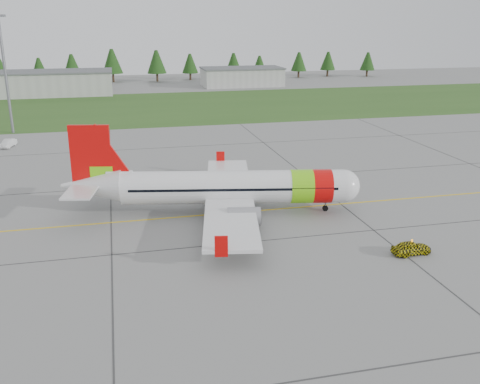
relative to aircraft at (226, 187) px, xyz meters
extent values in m
plane|color=gray|center=(2.95, -8.40, -2.75)|extent=(320.00, 320.00, 0.00)
cylinder|color=silver|center=(0.75, -0.15, 0.04)|extent=(23.59, 7.95, 3.50)
sphere|color=silver|center=(12.20, -2.40, 0.04)|extent=(3.50, 3.50, 3.50)
cone|color=silver|center=(-13.80, 2.72, 0.35)|extent=(6.85, 4.65, 3.50)
cube|color=black|center=(12.47, -2.46, 0.35)|extent=(1.86, 2.57, 0.50)
cylinder|color=#78DC10|center=(7.80, -1.54, 0.04)|extent=(2.98, 3.97, 3.58)
cylinder|color=red|center=(9.91, -1.95, 0.04)|extent=(2.63, 3.90, 3.58)
cube|color=silver|center=(0.31, -0.06, -0.95)|extent=(10.41, 29.16, 0.32)
cube|color=red|center=(2.19, 14.13, -0.46)|extent=(1.09, 0.37, 1.80)
cube|color=red|center=(-3.34, -13.90, -0.46)|extent=(1.09, 0.37, 1.80)
cylinder|color=gray|center=(2.58, 4.53, -1.44)|extent=(3.54, 2.48, 1.89)
cylinder|color=gray|center=(0.67, -5.17, -1.44)|extent=(3.54, 2.48, 1.89)
cube|color=red|center=(-13.62, 2.68, 3.36)|extent=(4.12, 1.12, 6.83)
cube|color=#78DC10|center=(-12.65, 2.49, 1.39)|extent=(2.36, 0.82, 2.16)
cube|color=silver|center=(-14.24, 2.81, 0.58)|extent=(4.82, 10.69, 0.20)
cylinder|color=slate|center=(10.44, -2.06, -2.12)|extent=(0.16, 0.16, 1.26)
cylinder|color=black|center=(10.44, -2.06, -2.44)|extent=(0.65, 0.36, 0.61)
cylinder|color=slate|center=(-0.09, 2.58, -1.89)|extent=(0.20, 0.20, 1.71)
cylinder|color=black|center=(-0.44, 2.65, -2.28)|extent=(0.99, 0.58, 0.93)
cylinder|color=slate|center=(-1.06, -2.35, -1.89)|extent=(0.20, 0.20, 1.71)
cylinder|color=black|center=(-1.42, -2.28, -2.28)|extent=(0.99, 0.58, 0.93)
imported|color=#CEC20B|center=(13.54, -14.26, -0.99)|extent=(1.29, 1.49, 3.52)
imported|color=silver|center=(-27.94, 37.83, -0.81)|extent=(1.62, 1.56, 3.87)
cube|color=#30561E|center=(2.95, 73.60, -2.73)|extent=(320.00, 50.00, 0.03)
cube|color=gold|center=(2.95, -0.40, -2.73)|extent=(120.00, 0.25, 0.02)
cube|color=#A8A8A3|center=(-27.05, 101.60, 0.25)|extent=(32.00, 14.00, 6.00)
cube|color=#A8A8A3|center=(27.95, 109.60, -0.15)|extent=(24.00, 12.00, 5.20)
cylinder|color=slate|center=(-29.05, 49.60, 7.25)|extent=(0.50, 0.50, 20.00)
camera|label=1|loc=(-10.93, -52.61, 16.94)|focal=40.00mm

